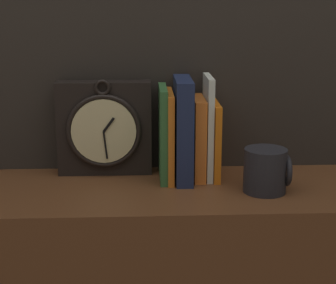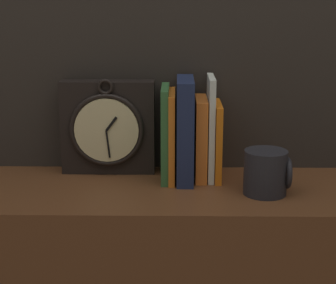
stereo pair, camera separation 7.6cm
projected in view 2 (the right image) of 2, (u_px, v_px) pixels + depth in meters
name	position (u px, v px, depth m)	size (l,w,h in m)	color
wall_back	(169.00, 24.00, 1.36)	(6.00, 0.05, 2.60)	#2D2823
clock	(108.00, 127.00, 1.36)	(0.23, 0.07, 0.24)	black
book_slot0_green	(165.00, 133.00, 1.32)	(0.02, 0.14, 0.22)	#326634
book_slot1_orange	(172.00, 136.00, 1.32)	(0.01, 0.15, 0.21)	orange
book_slot2_navy	(185.00, 130.00, 1.31)	(0.04, 0.16, 0.24)	#1E294C
book_slot3_orange	(201.00, 138.00, 1.32)	(0.03, 0.13, 0.19)	orange
book_slot4_white	(211.00, 128.00, 1.32)	(0.01, 0.13, 0.24)	white
book_slot5_orange	(217.00, 141.00, 1.32)	(0.01, 0.13, 0.18)	orange
mug	(267.00, 172.00, 1.22)	(0.10, 0.09, 0.10)	#232328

